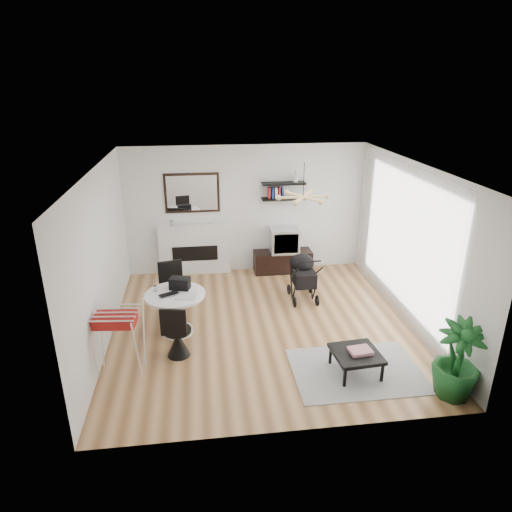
{
  "coord_description": "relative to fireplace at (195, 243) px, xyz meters",
  "views": [
    {
      "loc": [
        -0.98,
        -6.72,
        3.95
      ],
      "look_at": [
        -0.05,
        0.4,
        1.13
      ],
      "focal_mm": 32.0,
      "sensor_mm": 36.0,
      "label": 1
    }
  ],
  "objects": [
    {
      "name": "ceiling",
      "position": [
        1.1,
        -2.42,
        2.01
      ],
      "size": [
        5.0,
        5.0,
        0.0
      ],
      "primitive_type": "plane",
      "color": "white",
      "rests_on": "wall_back"
    },
    {
      "name": "drinking_glass",
      "position": [
        -0.64,
        -2.31,
        0.07
      ],
      "size": [
        0.05,
        0.05,
        0.09
      ],
      "primitive_type": "cylinder",
      "color": "white",
      "rests_on": "dining_table"
    },
    {
      "name": "pendant_lamp",
      "position": [
        1.8,
        -2.12,
        1.46
      ],
      "size": [
        0.9,
        0.9,
        0.1
      ],
      "primitive_type": null,
      "color": "#D4B96F",
      "rests_on": "ceiling"
    },
    {
      "name": "crt_tv",
      "position": [
        1.89,
        -0.15,
        0.04
      ],
      "size": [
        0.6,
        0.52,
        0.52
      ],
      "color": "silver",
      "rests_on": "tv_console"
    },
    {
      "name": "dining_table",
      "position": [
        -0.32,
        -2.45,
        -0.21
      ],
      "size": [
        0.98,
        0.98,
        0.71
      ],
      "color": "white",
      "rests_on": "floor"
    },
    {
      "name": "wall_back",
      "position": [
        1.1,
        0.08,
        0.66
      ],
      "size": [
        5.0,
        0.0,
        5.0
      ],
      "primitive_type": "plane",
      "rotation": [
        1.57,
        0.0,
        0.0
      ],
      "color": "white",
      "rests_on": "floor"
    },
    {
      "name": "laptop",
      "position": [
        -0.39,
        -2.53,
        0.04
      ],
      "size": [
        0.38,
        0.33,
        0.03
      ],
      "primitive_type": "imported",
      "rotation": [
        0.0,
        0.0,
        0.5
      ],
      "color": "black",
      "rests_on": "dining_table"
    },
    {
      "name": "sheer_curtain",
      "position": [
        3.5,
        -2.22,
        0.66
      ],
      "size": [
        0.04,
        3.6,
        2.6
      ],
      "primitive_type": "cube",
      "color": "white",
      "rests_on": "wall_right"
    },
    {
      "name": "shelf_lower",
      "position": [
        1.87,
        -0.05,
        0.91
      ],
      "size": [
        0.9,
        0.25,
        0.04
      ],
      "primitive_type": "cube",
      "color": "black",
      "rests_on": "wall_back"
    },
    {
      "name": "chair_near",
      "position": [
        -0.29,
        -3.15,
        -0.41
      ],
      "size": [
        0.44,
        0.45,
        0.88
      ],
      "rotation": [
        0.0,
        0.0,
        2.95
      ],
      "color": "black",
      "rests_on": "floor"
    },
    {
      "name": "wall_right",
      "position": [
        3.6,
        -2.42,
        0.66
      ],
      "size": [
        0.0,
        5.0,
        5.0
      ],
      "primitive_type": "plane",
      "rotation": [
        1.57,
        0.0,
        -1.57
      ],
      "color": "white",
      "rests_on": "floor"
    },
    {
      "name": "magazines",
      "position": [
        2.28,
        -3.9,
        -0.32
      ],
      "size": [
        0.34,
        0.28,
        0.04
      ],
      "primitive_type": "cube",
      "rotation": [
        0.0,
        0.0,
        0.12
      ],
      "color": "#CD3346",
      "rests_on": "coffee_table"
    },
    {
      "name": "coffee_table",
      "position": [
        2.23,
        -3.9,
        -0.38
      ],
      "size": [
        0.69,
        0.69,
        0.33
      ],
      "rotation": [
        0.0,
        0.0,
        0.08
      ],
      "color": "black",
      "rests_on": "rug"
    },
    {
      "name": "fireplace",
      "position": [
        0.0,
        0.0,
        0.0
      ],
      "size": [
        1.5,
        0.17,
        2.16
      ],
      "color": "white",
      "rests_on": "floor"
    },
    {
      "name": "black_bag",
      "position": [
        -0.24,
        -2.28,
        0.13
      ],
      "size": [
        0.36,
        0.28,
        0.19
      ],
      "primitive_type": "cube",
      "rotation": [
        0.0,
        0.0,
        -0.29
      ],
      "color": "black",
      "rests_on": "dining_table"
    },
    {
      "name": "shelf_upper",
      "position": [
        1.87,
        -0.05,
        1.23
      ],
      "size": [
        0.9,
        0.25,
        0.04
      ],
      "primitive_type": "cube",
      "color": "black",
      "rests_on": "wall_back"
    },
    {
      "name": "potted_plant",
      "position": [
        3.35,
        -4.54,
        -0.14
      ],
      "size": [
        0.76,
        0.76,
        1.09
      ],
      "primitive_type": "imported",
      "rotation": [
        0.0,
        0.0,
        -0.28
      ],
      "color": "#185520",
      "rests_on": "floor"
    },
    {
      "name": "chair_far",
      "position": [
        -0.38,
        -1.87,
        -0.38
      ],
      "size": [
        0.49,
        0.51,
        0.98
      ],
      "rotation": [
        0.0,
        0.0,
        0.22
      ],
      "color": "black",
      "rests_on": "floor"
    },
    {
      "name": "floor",
      "position": [
        1.1,
        -2.42,
        -0.69
      ],
      "size": [
        5.0,
        5.0,
        0.0
      ],
      "primitive_type": "plane",
      "color": "brown",
      "rests_on": "ground"
    },
    {
      "name": "drying_rack",
      "position": [
        -1.08,
        -3.43,
        -0.17
      ],
      "size": [
        0.71,
        0.67,
        0.97
      ],
      "rotation": [
        0.0,
        0.0,
        -0.1
      ],
      "color": "white",
      "rests_on": "floor"
    },
    {
      "name": "stroller",
      "position": [
        2.01,
        -1.47,
        -0.28
      ],
      "size": [
        0.48,
        0.79,
        0.95
      ],
      "rotation": [
        0.0,
        0.0,
        -0.0
      ],
      "color": "black",
      "rests_on": "floor"
    },
    {
      "name": "rug",
      "position": [
        2.27,
        -3.86,
        -0.68
      ],
      "size": [
        1.83,
        1.32,
        0.01
      ],
      "primitive_type": "cube",
      "color": "#A4A4A4",
      "rests_on": "floor"
    },
    {
      "name": "tv_console",
      "position": [
        1.87,
        -0.15,
        -0.45
      ],
      "size": [
        1.24,
        0.43,
        0.46
      ],
      "primitive_type": "cube",
      "color": "black",
      "rests_on": "floor"
    },
    {
      "name": "newspaper",
      "position": [
        -0.14,
        -2.58,
        0.03
      ],
      "size": [
        0.35,
        0.3,
        0.01
      ],
      "primitive_type": "cube",
      "rotation": [
        0.0,
        0.0,
        -0.16
      ],
      "color": "white",
      "rests_on": "dining_table"
    },
    {
      "name": "wall_left",
      "position": [
        -1.4,
        -2.42,
        0.66
      ],
      "size": [
        0.0,
        5.0,
        5.0
      ],
      "primitive_type": "plane",
      "rotation": [
        1.57,
        0.0,
        1.57
      ],
      "color": "white",
      "rests_on": "floor"
    }
  ]
}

